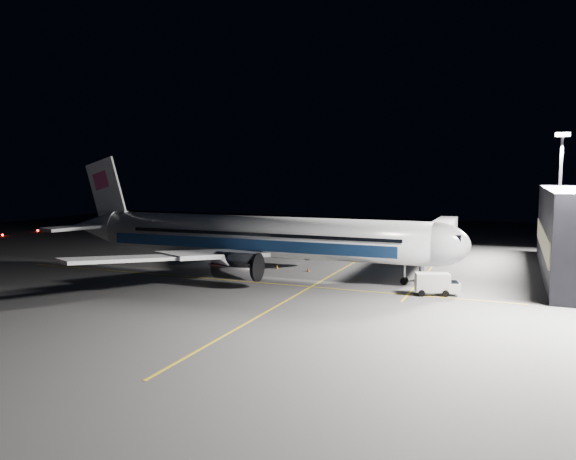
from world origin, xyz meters
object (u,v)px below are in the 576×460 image
(floodlight_mast_north, at_px, (560,183))
(safety_cone_a, at_px, (308,269))
(airliner, at_px, (251,237))
(safety_cone_c, at_px, (230,263))
(service_truck, at_px, (436,283))
(jet_bridge, at_px, (436,234))
(safety_cone_b, at_px, (277,267))
(baggage_tug, at_px, (236,252))

(floodlight_mast_north, bearing_deg, safety_cone_a, -140.54)
(airliner, xyz_separation_m, floodlight_mast_north, (41.08, 31.99, 7.21))
(airliner, distance_m, floodlight_mast_north, 52.56)
(floodlight_mast_north, xyz_separation_m, safety_cone_c, (-46.97, -27.31, -12.07))
(service_truck, bearing_deg, safety_cone_a, 137.45)
(safety_cone_a, bearing_deg, service_truck, -24.82)
(floodlight_mast_north, bearing_deg, jet_bridge, -142.26)
(jet_bridge, xyz_separation_m, safety_cone_b, (-21.13, -13.48, -4.29))
(safety_cone_c, bearing_deg, floodlight_mast_north, 30.17)
(airliner, distance_m, safety_cone_c, 8.96)
(airliner, height_order, floodlight_mast_north, floodlight_mast_north)
(jet_bridge, height_order, safety_cone_b, jet_bridge)
(baggage_tug, bearing_deg, airliner, -55.64)
(jet_bridge, height_order, baggage_tug, jet_bridge)
(safety_cone_c, bearing_deg, service_truck, -16.52)
(floodlight_mast_north, relative_size, safety_cone_a, 33.92)
(service_truck, bearing_deg, jet_bridge, 79.95)
(service_truck, distance_m, baggage_tug, 39.13)
(floodlight_mast_north, distance_m, safety_cone_a, 45.66)
(jet_bridge, bearing_deg, safety_cone_a, -138.70)
(floodlight_mast_north, distance_m, safety_cone_c, 55.66)
(airliner, distance_m, jet_bridge, 29.31)
(airliner, bearing_deg, safety_cone_b, 66.98)
(safety_cone_c, bearing_deg, airliner, -38.45)
(jet_bridge, distance_m, safety_cone_b, 25.43)
(floodlight_mast_north, bearing_deg, service_truck, -112.05)
(jet_bridge, distance_m, service_truck, 23.31)
(airliner, distance_m, safety_cone_b, 6.97)
(safety_cone_a, distance_m, safety_cone_b, 5.16)
(safety_cone_c, bearing_deg, safety_cone_a, -3.00)
(baggage_tug, bearing_deg, safety_cone_a, -29.12)
(safety_cone_b, relative_size, safety_cone_c, 0.96)
(jet_bridge, height_order, safety_cone_a, jet_bridge)
(safety_cone_b, distance_m, safety_cone_c, 7.84)
(jet_bridge, relative_size, floodlight_mast_north, 1.66)
(safety_cone_b, bearing_deg, baggage_tug, 143.87)
(safety_cone_b, bearing_deg, safety_cone_c, 179.28)
(floodlight_mast_north, bearing_deg, airliner, -142.09)
(baggage_tug, bearing_deg, floodlight_mast_north, 20.18)
(baggage_tug, height_order, safety_cone_b, baggage_tug)
(safety_cone_a, bearing_deg, safety_cone_c, 177.00)
(airliner, relative_size, safety_cone_c, 102.82)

